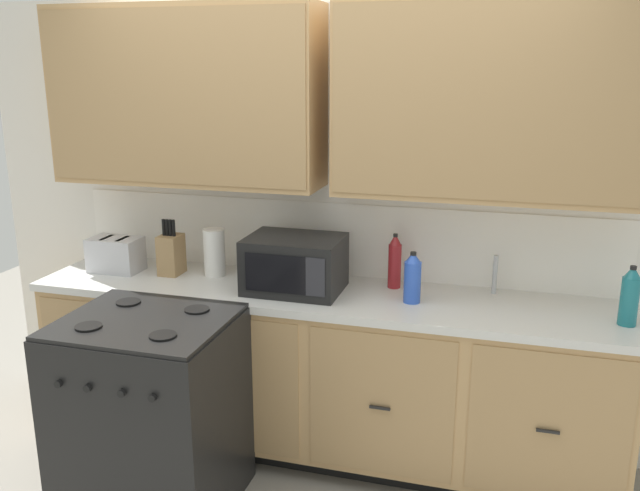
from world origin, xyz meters
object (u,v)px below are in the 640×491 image
at_px(bottle_blue, 412,278).
at_px(bottle_red, 395,261).
at_px(stove_range, 151,413).
at_px(bottle_teal, 630,296).
at_px(paper_towel_roll, 214,253).
at_px(microwave, 295,264).
at_px(knife_block, 171,254).
at_px(toaster, 116,254).

distance_m(bottle_blue, bottle_red, 0.23).
height_order(stove_range, bottle_teal, bottle_teal).
bearing_deg(bottle_red, bottle_teal, -11.69).
distance_m(paper_towel_roll, bottle_blue, 1.11).
relative_size(microwave, knife_block, 1.55).
bearing_deg(microwave, bottle_teal, -1.41).
bearing_deg(bottle_blue, toaster, 178.21).
height_order(toaster, bottle_blue, bottle_blue).
height_order(toaster, bottle_teal, bottle_teal).
relative_size(paper_towel_roll, bottle_teal, 0.95).
relative_size(toaster, bottle_teal, 1.02).
distance_m(stove_range, microwave, 0.99).
xyz_separation_m(microwave, paper_towel_roll, (-0.50, 0.12, -0.01)).
height_order(stove_range, knife_block, knife_block).
bearing_deg(bottle_teal, bottle_red, 168.31).
bearing_deg(knife_block, bottle_teal, -2.83).
height_order(microwave, toaster, microwave).
xyz_separation_m(knife_block, bottle_teal, (2.31, -0.11, 0.02)).
distance_m(stove_range, bottle_blue, 1.39).
height_order(microwave, paper_towel_roll, microwave).
height_order(stove_range, toaster, toaster).
distance_m(stove_range, bottle_teal, 2.24).
height_order(knife_block, bottle_teal, knife_block).
bearing_deg(bottle_blue, knife_block, 176.31).
bearing_deg(paper_towel_roll, microwave, -13.15).
height_order(toaster, paper_towel_roll, paper_towel_roll).
distance_m(knife_block, paper_towel_roll, 0.24).
bearing_deg(bottle_red, paper_towel_roll, -175.92).
bearing_deg(microwave, stove_range, -130.11).
bearing_deg(bottle_red, bottle_blue, -58.33).
bearing_deg(bottle_blue, bottle_teal, -1.65).
relative_size(stove_range, paper_towel_roll, 3.65).
distance_m(stove_range, paper_towel_roll, 0.93).
xyz_separation_m(toaster, bottle_blue, (1.67, -0.05, 0.03)).
bearing_deg(bottle_red, stove_range, -141.36).
xyz_separation_m(toaster, bottle_red, (1.55, 0.14, 0.04)).
bearing_deg(bottle_teal, paper_towel_roll, 175.71).
bearing_deg(bottle_blue, stove_range, -151.83).
xyz_separation_m(knife_block, bottle_blue, (1.34, -0.09, 0.01)).
relative_size(microwave, bottle_blue, 1.89).
relative_size(stove_range, bottle_teal, 3.47).
relative_size(toaster, paper_towel_roll, 1.08).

